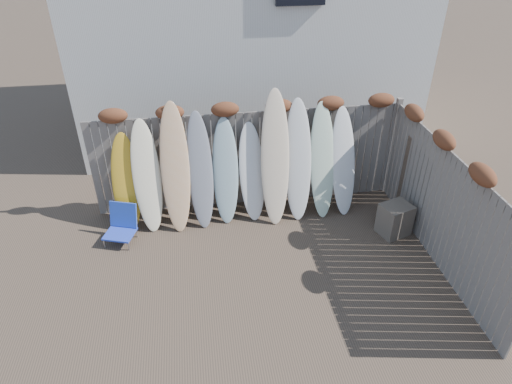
{
  "coord_description": "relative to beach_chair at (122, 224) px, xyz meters",
  "views": [
    {
      "loc": [
        -1.0,
        -5.46,
        5.38
      ],
      "look_at": [
        0.0,
        1.2,
        1.0
      ],
      "focal_mm": 32.0,
      "sensor_mm": 36.0,
      "label": 1
    }
  ],
  "objects": [
    {
      "name": "surfboard_1",
      "position": [
        0.52,
        0.42,
        0.72
      ],
      "size": [
        0.57,
        0.77,
        2.07
      ],
      "primitive_type": "ellipsoid",
      "rotation": [
        -0.31,
        0.0,
        0.08
      ],
      "color": "#FDF1CB",
      "rests_on": "ground"
    },
    {
      "name": "beach_chair",
      "position": [
        0.0,
        0.0,
        0.0
      ],
      "size": [
        0.66,
        0.68,
        0.69
      ],
      "color": "blue",
      "rests_on": "ground"
    },
    {
      "name": "surfboard_3",
      "position": [
        1.51,
        0.42,
        0.76
      ],
      "size": [
        0.48,
        0.77,
        2.15
      ],
      "primitive_type": "ellipsoid",
      "rotation": [
        -0.31,
        0.0,
        0.02
      ],
      "color": "gray",
      "rests_on": "ground"
    },
    {
      "name": "lattice_panel",
      "position": [
        5.5,
        -0.3,
        0.49
      ],
      "size": [
        0.16,
        1.08,
        1.62
      ],
      "primitive_type": "cube",
      "rotation": [
        0.0,
        0.0,
        0.11
      ],
      "color": "#393123",
      "rests_on": "ground"
    },
    {
      "name": "surfboard_5",
      "position": [
        2.49,
        0.47,
        0.62
      ],
      "size": [
        0.53,
        0.7,
        1.87
      ],
      "primitive_type": "ellipsoid",
      "rotation": [
        -0.31,
        0.0,
        0.07
      ],
      "color": "white",
      "rests_on": "ground"
    },
    {
      "name": "back_fence",
      "position": [
        2.51,
        0.87,
        0.87
      ],
      "size": [
        6.05,
        0.28,
        2.24
      ],
      "color": "slate",
      "rests_on": "ground"
    },
    {
      "name": "surfboard_8",
      "position": [
        3.85,
        0.42,
        0.78
      ],
      "size": [
        0.48,
        0.77,
        2.19
      ],
      "primitive_type": "ellipsoid",
      "rotation": [
        -0.31,
        0.0,
        -0.0
      ],
      "color": "silver",
      "rests_on": "ground"
    },
    {
      "name": "house",
      "position": [
        2.95,
        4.97,
        2.88
      ],
      "size": [
        8.5,
        5.5,
        6.33
      ],
      "color": "silver",
      "rests_on": "ground"
    },
    {
      "name": "surfboard_9",
      "position": [
        4.28,
        0.42,
        0.72
      ],
      "size": [
        0.54,
        0.77,
        2.08
      ],
      "primitive_type": "ellipsoid",
      "rotation": [
        -0.31,
        0.0,
        0.08
      ],
      "color": "silver",
      "rests_on": "ground"
    },
    {
      "name": "surfboard_6",
      "position": [
        2.92,
        0.38,
        0.93
      ],
      "size": [
        0.62,
        0.92,
        2.49
      ],
      "primitive_type": "ellipsoid",
      "rotation": [
        -0.31,
        0.0,
        -0.1
      ],
      "color": "#FDE1BC",
      "rests_on": "ground"
    },
    {
      "name": "surfboard_0",
      "position": [
        0.13,
        0.47,
        0.59
      ],
      "size": [
        0.54,
        0.68,
        1.82
      ],
      "primitive_type": "ellipsoid",
      "rotation": [
        -0.31,
        0.0,
        -0.05
      ],
      "color": "gold",
      "rests_on": "ground"
    },
    {
      "name": "surfboard_2",
      "position": [
        1.06,
        0.4,
        0.86
      ],
      "size": [
        0.56,
        0.85,
        2.36
      ],
      "primitive_type": "ellipsoid",
      "rotation": [
        -0.31,
        0.0,
        -0.05
      ],
      "color": "#FBC898",
      "rests_on": "ground"
    },
    {
      "name": "surfboard_4",
      "position": [
        1.98,
        0.47,
        0.68
      ],
      "size": [
        0.54,
        0.74,
        1.99
      ],
      "primitive_type": "ellipsoid",
      "rotation": [
        -0.31,
        0.0,
        -0.08
      ],
      "color": "#98B4BC",
      "rests_on": "ground"
    },
    {
      "name": "surfboard_7",
      "position": [
        3.37,
        0.42,
        0.82
      ],
      "size": [
        0.56,
        0.83,
        2.28
      ],
      "primitive_type": "ellipsoid",
      "rotation": [
        -0.31,
        0.0,
        -0.06
      ],
      "color": "silver",
      "rests_on": "ground"
    },
    {
      "name": "wooden_crate",
      "position": [
        5.03,
        -0.59,
        -0.01
      ],
      "size": [
        0.65,
        0.59,
        0.62
      ],
      "primitive_type": "cube",
      "rotation": [
        0.0,
        0.0,
        0.33
      ],
      "color": "#725F55",
      "rests_on": "ground"
    },
    {
      "name": "right_fence",
      "position": [
        5.44,
        -1.27,
        0.83
      ],
      "size": [
        0.28,
        4.4,
        2.24
      ],
      "color": "slate",
      "rests_on": "ground"
    },
    {
      "name": "ground",
      "position": [
        2.45,
        -1.53,
        -0.32
      ],
      "size": [
        80.0,
        80.0,
        0.0
      ],
      "primitive_type": "plane",
      "color": "#493A2D"
    }
  ]
}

